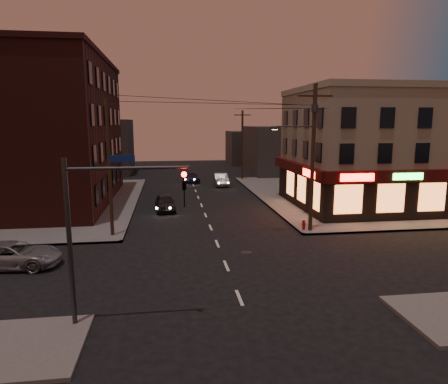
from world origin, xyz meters
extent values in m
plane|color=black|center=(0.00, 0.00, 0.00)|extent=(120.00, 120.00, 0.00)
cube|color=#514F4C|center=(18.00, 19.00, 0.07)|extent=(24.00, 28.00, 0.15)
cube|color=#514F4C|center=(-18.00, 19.00, 0.07)|extent=(24.00, 28.00, 0.15)
cube|color=gray|center=(16.00, 13.50, 5.15)|extent=(15.00, 12.00, 10.00)
cube|color=gray|center=(16.00, 13.50, 10.40)|extent=(15.20, 12.20, 0.50)
cube|color=black|center=(16.00, 7.55, 1.85)|extent=(15.12, 0.25, 3.40)
cube|color=black|center=(8.55, 13.50, 1.85)|extent=(0.25, 12.12, 3.40)
cube|color=#400C0A|center=(16.00, 7.25, 3.65)|extent=(15.60, 0.50, 0.90)
cube|color=#400C0A|center=(8.25, 13.50, 3.65)|extent=(0.50, 12.60, 0.90)
cube|color=#FF140C|center=(10.70, 6.98, 3.65)|extent=(2.60, 0.06, 0.55)
cube|color=#26FF3F|center=(14.70, 6.98, 3.65)|extent=(2.40, 0.06, 0.50)
cube|color=#FF140C|center=(7.98, 9.70, 3.65)|extent=(0.06, 2.60, 0.55)
cube|color=orange|center=(15.40, 7.40, 1.95)|extent=(12.40, 0.08, 2.20)
cube|color=orange|center=(8.40, 12.50, 1.95)|extent=(0.08, 8.40, 2.20)
cube|color=#401814|center=(-14.50, 19.00, 6.65)|extent=(12.00, 20.00, 13.00)
cube|color=#3F3D3A|center=(14.00, 38.00, 3.50)|extent=(10.00, 12.00, 7.00)
cube|color=#3F3D3A|center=(-13.00, 42.00, 4.00)|extent=(9.00, 10.00, 8.00)
cube|color=#3F3D3A|center=(12.00, 52.00, 3.00)|extent=(8.00, 8.00, 6.00)
cylinder|color=#382619|center=(6.80, 5.80, 5.15)|extent=(0.28, 0.28, 10.00)
cube|color=#382619|center=(6.80, 5.80, 9.35)|extent=(2.40, 0.12, 0.12)
cylinder|color=#333538|center=(6.80, 5.80, 8.55)|extent=(0.44, 0.44, 0.50)
cylinder|color=#333538|center=(5.50, 5.80, 7.35)|extent=(2.60, 0.10, 0.10)
cube|color=#333538|center=(4.10, 5.80, 7.25)|extent=(0.60, 0.25, 0.18)
cube|color=#FFD88C|center=(4.10, 5.80, 7.15)|extent=(0.35, 0.15, 0.04)
cylinder|color=#382619|center=(6.80, 32.00, 4.65)|extent=(0.26, 0.26, 9.00)
cylinder|color=#382619|center=(-6.80, 6.50, 4.65)|extent=(0.24, 0.24, 9.00)
cylinder|color=#333538|center=(-6.60, -5.60, 3.20)|extent=(0.18, 0.18, 6.40)
cylinder|color=#333538|center=(-4.40, -5.60, 6.00)|extent=(4.40, 0.12, 0.12)
imported|color=black|center=(-2.40, -5.60, 5.50)|extent=(0.16, 0.20, 1.00)
sphere|color=#FF0C05|center=(-2.40, -5.72, 5.75)|extent=(0.20, 0.20, 0.20)
cube|color=navy|center=(-4.60, -5.60, 6.35)|extent=(0.90, 0.05, 0.25)
imported|color=gray|center=(-11.26, 1.37, 0.68)|extent=(5.06, 2.61, 1.37)
imported|color=black|center=(-3.32, 14.27, 0.70)|extent=(1.95, 4.24, 1.41)
imported|color=#615F5B|center=(3.32, 27.43, 0.74)|extent=(1.63, 4.53, 1.49)
imported|color=black|center=(-0.13, 30.79, 0.63)|extent=(2.27, 4.51, 1.26)
cylinder|color=#9F150E|center=(6.40, 6.00, 0.44)|extent=(0.25, 0.25, 0.57)
sphere|color=#9F150E|center=(6.40, 6.00, 0.75)|extent=(0.23, 0.23, 0.23)
cylinder|color=#9F150E|center=(6.40, 6.00, 0.55)|extent=(0.32, 0.18, 0.11)
cylinder|color=#9F150E|center=(6.40, 6.00, 0.55)|extent=(0.18, 0.32, 0.11)
camera|label=1|loc=(-2.96, -20.25, 7.64)|focal=32.00mm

